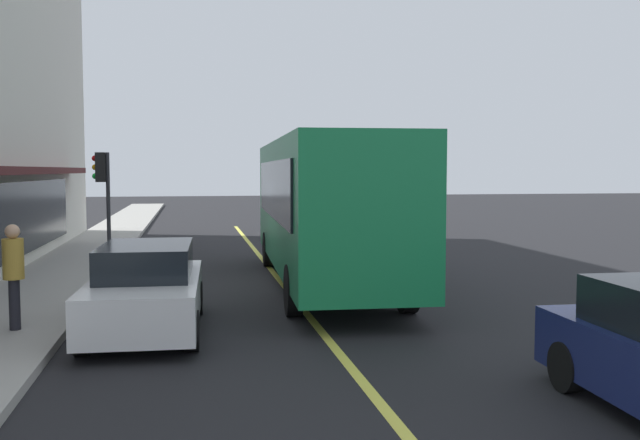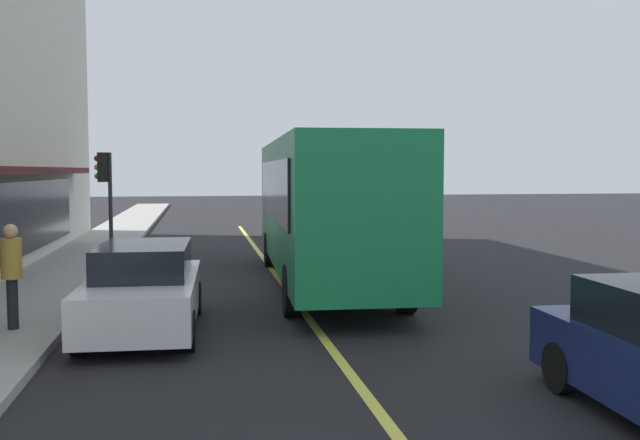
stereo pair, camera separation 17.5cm
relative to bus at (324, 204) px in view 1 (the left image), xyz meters
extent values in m
plane|color=black|center=(0.39, 0.99, -1.99)|extent=(120.00, 120.00, 0.00)
cube|color=#9E9B93|center=(0.39, 6.52, -1.91)|extent=(80.00, 2.47, 0.15)
cube|color=#D8D14C|center=(0.39, 0.99, -1.98)|extent=(36.00, 0.16, 0.01)
cube|color=#4C1919|center=(1.81, 7.51, 0.81)|extent=(19.30, 0.70, 0.20)
cube|color=black|center=(1.81, 7.73, -0.49)|extent=(16.54, 0.08, 2.00)
cube|color=#197F47|center=(-0.04, 0.00, 0.01)|extent=(11.10, 2.96, 3.00)
cube|color=black|center=(5.41, -0.23, 0.37)|extent=(0.21, 2.10, 1.80)
cube|color=black|center=(-0.28, 1.28, 0.37)|extent=(8.79, 0.43, 1.32)
cube|color=black|center=(-0.39, -1.25, 0.37)|extent=(8.79, 0.43, 1.32)
cube|color=#0CF259|center=(5.48, -0.23, 1.26)|extent=(0.16, 1.90, 0.36)
cube|color=#2D2D33|center=(5.51, -0.23, -1.24)|extent=(0.26, 2.40, 0.40)
cylinder|color=black|center=(3.53, 0.98, -1.49)|extent=(1.01, 0.34, 1.00)
cylinder|color=black|center=(3.43, -1.28, -1.49)|extent=(1.01, 0.34, 1.00)
cylinder|color=black|center=(-3.51, 1.28, -1.49)|extent=(1.01, 0.34, 1.00)
cylinder|color=black|center=(-3.60, -0.98, -1.49)|extent=(1.01, 0.34, 1.00)
cylinder|color=#2D2D33|center=(5.47, 5.68, -0.24)|extent=(0.12, 0.12, 3.20)
cube|color=black|center=(5.47, 5.88, 0.91)|extent=(0.30, 0.30, 0.90)
sphere|color=red|center=(5.47, 6.05, 1.18)|extent=(0.18, 0.18, 0.18)
sphere|color=orange|center=(5.47, 6.05, 0.91)|extent=(0.18, 0.18, 0.18)
sphere|color=green|center=(5.47, 6.05, 0.64)|extent=(0.18, 0.18, 0.18)
cube|color=#B7BABF|center=(13.92, -1.18, -1.39)|extent=(4.38, 2.01, 0.75)
cube|color=black|center=(14.06, -1.18, -0.74)|extent=(2.48, 1.63, 0.55)
cylinder|color=black|center=(12.46, -1.93, -1.67)|extent=(0.65, 0.25, 0.64)
cylinder|color=black|center=(12.54, -0.29, -1.67)|extent=(0.65, 0.25, 0.64)
cylinder|color=black|center=(15.29, -2.06, -1.67)|extent=(0.65, 0.25, 0.64)
cylinder|color=black|center=(15.37, -0.43, -1.67)|extent=(0.65, 0.25, 0.64)
cylinder|color=black|center=(-8.73, -1.46, -1.67)|extent=(0.64, 0.23, 0.64)
cube|color=white|center=(-4.39, 3.98, -1.39)|extent=(4.36, 1.95, 0.75)
cube|color=black|center=(-4.24, 3.98, -0.74)|extent=(2.46, 1.60, 0.55)
cylinder|color=black|center=(-5.83, 3.21, -1.67)|extent=(0.65, 0.24, 0.64)
cylinder|color=black|center=(-5.77, 4.85, -1.67)|extent=(0.65, 0.24, 0.64)
cylinder|color=black|center=(-3.00, 3.11, -1.67)|extent=(0.65, 0.24, 0.64)
cylinder|color=black|center=(-2.94, 4.75, -1.67)|extent=(0.65, 0.24, 0.64)
cylinder|color=black|center=(-4.46, 6.11, -1.41)|extent=(0.18, 0.18, 0.85)
cylinder|color=#B28C33|center=(-4.46, 6.11, -0.64)|extent=(0.34, 0.34, 0.68)
sphere|color=tan|center=(-4.46, 6.11, -0.19)|extent=(0.24, 0.24, 0.24)
camera|label=1|loc=(-16.71, 3.21, 0.82)|focal=39.27mm
camera|label=2|loc=(-16.74, 3.04, 0.82)|focal=39.27mm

